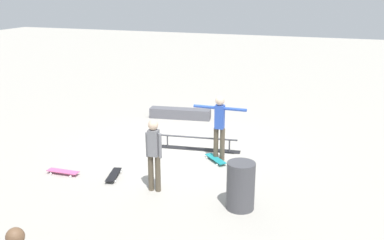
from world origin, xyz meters
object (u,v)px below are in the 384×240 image
skater_main (220,123)px  bystander_grey_shirt (154,151)px  grind_rail (198,144)px  skate_ledge (180,113)px  trash_bin (241,186)px  skateboard_main (215,159)px  loose_skateboard_pink (63,171)px  loose_skateboard_black (114,175)px

skater_main → bystander_grey_shirt: skater_main is taller
grind_rail → skate_ledge: bearing=-67.1°
bystander_grey_shirt → trash_bin: bearing=173.0°
skateboard_main → loose_skateboard_pink: (3.24, 2.00, 0.00)m
loose_skateboard_black → trash_bin: size_ratio=0.83×
bystander_grey_shirt → loose_skateboard_pink: bearing=-3.8°
skate_ledge → loose_skateboard_pink: size_ratio=2.59×
loose_skateboard_pink → bystander_grey_shirt: bearing=176.6°
skate_ledge → bystander_grey_shirt: 5.65m
skate_ledge → loose_skateboard_black: 5.11m
skater_main → skateboard_main: (0.05, 0.15, -0.92)m
skate_ledge → skater_main: 4.02m
loose_skateboard_black → loose_skateboard_pink: bearing=-93.1°
bystander_grey_shirt → loose_skateboard_pink: 2.60m
loose_skateboard_black → trash_bin: bearing=67.5°
skater_main → skateboard_main: skater_main is taller
skater_main → loose_skateboard_pink: 4.04m
skate_ledge → trash_bin: 6.55m
grind_rail → skater_main: bearing=137.4°
skateboard_main → bystander_grey_shirt: (0.79, 2.07, 0.86)m
skater_main → trash_bin: skater_main is taller
skate_ledge → loose_skateboard_pink: bearing=79.5°
skate_ledge → loose_skateboard_pink: (0.99, 5.34, -0.10)m
loose_skateboard_black → trash_bin: 3.24m
grind_rail → loose_skateboard_pink: (2.53, 2.69, -0.09)m
grind_rail → loose_skateboard_pink: grind_rail is taller
skater_main → grind_rail: bearing=-36.1°
skate_ledge → loose_skateboard_black: (-0.25, 5.10, -0.10)m
skateboard_main → loose_skateboard_pink: same height
skate_ledge → bystander_grey_shirt: bearing=105.1°
grind_rail → bystander_grey_shirt: bearing=81.0°
loose_skateboard_black → trash_bin: (-3.18, 0.47, 0.43)m
skateboard_main → loose_skateboard_pink: 3.81m
skateboard_main → bystander_grey_shirt: size_ratio=0.43×
loose_skateboard_pink → trash_bin: bearing=175.2°
loose_skateboard_black → trash_bin: trash_bin is taller
skater_main → loose_skateboard_black: bearing=42.2°
skate_ledge → loose_skateboard_pink: skate_ledge is taller
grind_rail → bystander_grey_shirt: size_ratio=1.44×
skate_ledge → skateboard_main: skate_ledge is taller
grind_rail → loose_skateboard_pink: 3.70m
bystander_grey_shirt → trash_bin: bystander_grey_shirt is taller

